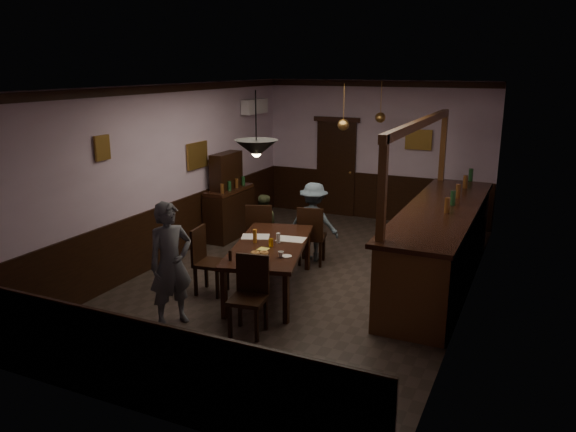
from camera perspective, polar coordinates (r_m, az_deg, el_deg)
The scene contains 31 objects.
room at distance 8.63m, azimuth 1.59°, elevation 3.05°, with size 5.01×8.01×3.01m.
dining_table at distance 8.29m, azimuth -1.84°, elevation -3.28°, with size 1.53×2.38×0.75m.
chair_far_left at distance 9.60m, azimuth -2.90°, elevation -1.46°, with size 0.58×0.58×1.04m.
chair_far_right at distance 9.45m, azimuth 2.36°, elevation -1.76°, with size 0.53×0.53×1.02m.
chair_near at distance 7.13m, azimuth -3.90°, elevation -7.62°, with size 0.49×0.49×1.00m.
chair_side at distance 8.39m, azimuth -8.35°, elevation -4.19°, with size 0.48×0.48×1.00m.
person_standing at distance 7.40m, azimuth -11.83°, elevation -4.79°, with size 0.60×0.39×1.64m, color #51555D.
person_seated_left at distance 9.87m, azimuth -2.59°, elevation -1.02°, with size 0.55×0.43×1.13m, color #3B4328.
person_seated_right at distance 9.69m, azimuth 2.61°, elevation -0.58°, with size 0.88×0.51×1.37m, color #4C5E6D.
newspaper_left at distance 8.61m, azimuth -3.32°, elevation -2.11°, with size 0.42×0.30×0.01m, color silver.
newspaper_right at distance 8.47m, azimuth 0.32°, elevation -2.38°, with size 0.42×0.30×0.01m, color silver.
napkin at distance 8.05m, azimuth -2.52°, elevation -3.36°, with size 0.15×0.15×0.00m, color #E7DB55.
saucer at distance 7.73m, azimuth -0.15°, elevation -4.10°, with size 0.15×0.15×0.01m, color white.
coffee_cup at distance 7.68m, azimuth -0.74°, elevation -3.89°, with size 0.08×0.08×0.07m, color white.
pastry_plate at distance 7.75m, azimuth -2.89°, elevation -4.06°, with size 0.22×0.22×0.01m, color white.
pastry_ring_a at distance 7.78m, azimuth -3.37°, elevation -3.77°, with size 0.13×0.13×0.04m, color #C68C47.
pastry_ring_b at distance 7.79m, azimuth -2.45°, elevation -3.74°, with size 0.13×0.13×0.04m, color #C68C47.
soda_can at distance 8.13m, azimuth -1.75°, elevation -2.73°, with size 0.07×0.07×0.12m, color orange.
beer_glass at distance 8.32m, azimuth -3.38°, elevation -2.04°, with size 0.06×0.06×0.20m, color #BF721E.
water_glass at distance 8.30m, azimuth -1.00°, elevation -2.24°, with size 0.06×0.06×0.15m, color silver.
pepper_mill at distance 7.60m, azimuth -5.90°, elevation -4.01°, with size 0.04×0.04×0.14m, color black.
sideboard at distance 11.06m, azimuth -6.02°, elevation 1.25°, with size 0.45×1.26×1.67m.
bar_counter at distance 9.01m, azimuth 15.21°, elevation -2.64°, with size 1.05×4.50×2.52m.
door_back at distance 12.65m, azimuth 4.90°, elevation 4.79°, with size 0.90×0.06×2.10m, color black.
ac_unit at distance 12.11m, azimuth -3.41°, elevation 11.05°, with size 0.20×0.85×0.30m.
picture_left_small at distance 8.52m, azimuth -18.35°, elevation 6.59°, with size 0.04×0.28×0.36m.
picture_left_large at distance 10.45m, azimuth -9.19°, elevation 6.10°, with size 0.04×0.62×0.48m.
picture_back at distance 12.06m, azimuth 13.12°, elevation 7.56°, with size 0.55×0.04×0.42m.
pendant_iron at distance 7.16m, azimuth -3.23°, elevation 6.86°, with size 0.56×0.56×0.84m.
pendant_brass_mid at distance 9.85m, azimuth 5.64°, elevation 9.19°, with size 0.20×0.20×0.81m.
pendant_brass_far at distance 11.33m, azimuth 9.36°, elevation 9.83°, with size 0.20×0.20×0.81m.
Camera 1 is at (3.31, -7.76, 3.30)m, focal length 35.00 mm.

